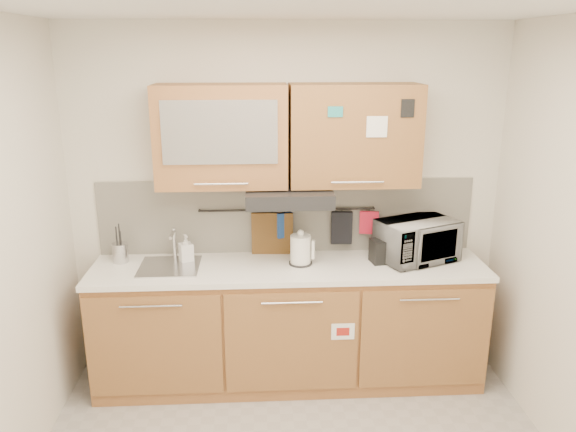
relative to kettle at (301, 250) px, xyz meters
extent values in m
plane|color=white|center=(-0.08, -1.21, 1.58)|extent=(3.20, 3.20, 0.00)
plane|color=silver|center=(-0.08, 0.29, 0.28)|extent=(3.20, 0.00, 3.20)
cube|color=#B0743E|center=(-0.08, -0.01, -0.58)|extent=(2.80, 0.60, 0.88)
cube|color=black|center=(-0.08, -0.01, -0.97)|extent=(2.80, 0.54, 0.10)
cube|color=#A16E39|center=(-1.02, -0.32, -0.55)|extent=(0.91, 0.02, 0.74)
cylinder|color=silver|center=(-1.02, -0.35, -0.24)|extent=(0.41, 0.01, 0.01)
cube|color=#A16E39|center=(-0.08, -0.32, -0.55)|extent=(0.91, 0.02, 0.74)
cylinder|color=silver|center=(-0.08, -0.35, -0.24)|extent=(0.41, 0.01, 0.01)
cube|color=#A16E39|center=(0.85, -0.32, -0.55)|extent=(0.91, 0.02, 0.74)
cylinder|color=silver|center=(0.85, -0.35, -0.24)|extent=(0.41, 0.01, 0.01)
cube|color=white|center=(-0.08, -0.02, -0.12)|extent=(2.82, 0.62, 0.04)
cube|color=silver|center=(-0.08, 0.28, 0.18)|extent=(2.80, 0.02, 0.56)
cube|color=#B0743E|center=(-0.54, 0.11, 0.81)|extent=(0.90, 0.35, 0.70)
cube|color=silver|center=(-0.54, -0.07, 0.86)|extent=(0.76, 0.02, 0.42)
cube|color=#A16E39|center=(0.38, 0.11, 0.81)|extent=(0.90, 0.35, 0.70)
cube|color=white|center=(0.50, -0.07, 0.89)|extent=(0.14, 0.00, 0.14)
cube|color=black|center=(-0.08, 0.04, 0.40)|extent=(0.60, 0.46, 0.10)
cube|color=silver|center=(-0.93, -0.01, -0.11)|extent=(0.42, 0.40, 0.03)
cylinder|color=silver|center=(-0.91, 0.15, 0.02)|extent=(0.03, 0.03, 0.24)
cylinder|color=silver|center=(-0.91, 0.07, 0.12)|extent=(0.02, 0.18, 0.02)
cylinder|color=black|center=(-0.08, 0.24, 0.24)|extent=(1.30, 0.02, 0.02)
cylinder|color=#B7B7BC|center=(-1.30, 0.11, -0.03)|extent=(0.15, 0.15, 0.14)
cylinder|color=black|center=(-1.32, 0.12, 0.03)|extent=(0.01, 0.01, 0.27)
cylinder|color=black|center=(-1.29, 0.10, 0.02)|extent=(0.01, 0.01, 0.24)
cylinder|color=black|center=(-1.30, 0.13, 0.04)|extent=(0.01, 0.01, 0.29)
cylinder|color=black|center=(-1.32, 0.09, 0.00)|extent=(0.01, 0.01, 0.21)
cylinder|color=white|center=(0.00, 0.00, 0.00)|extent=(0.18, 0.18, 0.22)
sphere|color=white|center=(0.00, 0.00, 0.13)|extent=(0.05, 0.05, 0.05)
cube|color=white|center=(0.09, -0.03, 0.01)|extent=(0.03, 0.03, 0.14)
cylinder|color=black|center=(0.00, 0.00, -0.10)|extent=(0.17, 0.17, 0.01)
cube|color=black|center=(0.62, 0.01, -0.02)|extent=(0.25, 0.17, 0.17)
cube|color=black|center=(0.58, 0.00, 0.06)|extent=(0.08, 0.11, 0.01)
cube|color=black|center=(0.66, 0.02, 0.06)|extent=(0.08, 0.11, 0.01)
imported|color=#999999|center=(0.85, 0.04, 0.05)|extent=(0.64, 0.55, 0.30)
imported|color=#999999|center=(-0.83, 0.10, 0.00)|extent=(0.12, 0.12, 0.20)
cube|color=brown|center=(-0.20, 0.22, 0.03)|extent=(0.31, 0.04, 0.38)
cube|color=#1F458F|center=(-0.10, 0.22, 0.12)|extent=(0.12, 0.07, 0.19)
cube|color=black|center=(0.33, 0.22, 0.09)|extent=(0.16, 0.06, 0.25)
cube|color=red|center=(0.53, 0.22, 0.13)|extent=(0.14, 0.05, 0.17)
camera|label=1|loc=(-0.30, -3.76, 1.38)|focal=35.00mm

